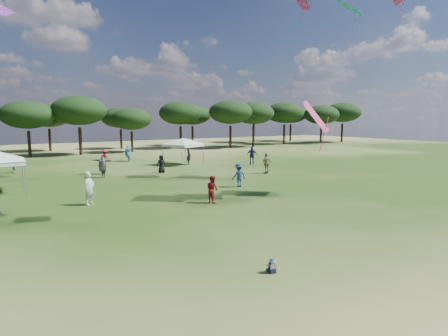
# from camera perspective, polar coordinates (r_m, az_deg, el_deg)

# --- Properties ---
(ground) EXTENTS (140.00, 140.00, 0.00)m
(ground) POSITION_cam_1_polar(r_m,az_deg,el_deg) (10.75, 15.51, -18.83)
(ground) COLOR #2D4B16
(ground) RESTS_ON ground
(tree_line) EXTENTS (108.78, 17.63, 7.77)m
(tree_line) POSITION_cam_1_polar(r_m,az_deg,el_deg) (54.58, -22.83, 7.75)
(tree_line) COLOR black
(tree_line) RESTS_ON ground
(tent_right) EXTENTS (5.76, 5.76, 3.01)m
(tent_right) POSITION_cam_1_polar(r_m,az_deg,el_deg) (38.37, -6.25, 4.36)
(tent_right) COLOR gray
(tent_right) RESTS_ON ground
(toddler) EXTENTS (0.34, 0.37, 0.46)m
(toddler) POSITION_cam_1_polar(r_m,az_deg,el_deg) (12.02, 7.33, -14.61)
(toddler) COLOR black
(toddler) RESTS_ON ground
(festival_crowd) EXTENTS (30.52, 23.88, 1.91)m
(festival_crowd) POSITION_cam_1_polar(r_m,az_deg,el_deg) (31.33, -17.55, 0.20)
(festival_crowd) COLOR #2B5C81
(festival_crowd) RESTS_ON ground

